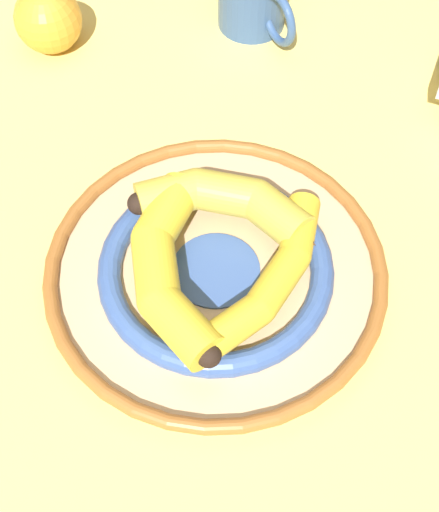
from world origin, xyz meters
The scene contains 6 objects.
ground_plane centered at (0.00, 0.00, 0.00)m, with size 2.80×2.80×0.00m, color #E5CC6B.
decorative_bowl centered at (0.00, 0.02, 0.02)m, with size 0.32×0.32×0.03m.
banana_a centered at (0.01, -0.03, 0.05)m, with size 0.20×0.08×0.03m.
banana_b centered at (0.04, 0.05, 0.05)m, with size 0.12×0.16×0.04m.
banana_c centered at (-0.04, 0.04, 0.05)m, with size 0.14×0.18×0.04m.
apple centered at (0.08, 0.40, 0.04)m, with size 0.08×0.08×0.09m.
Camera 1 is at (-0.24, -0.25, 0.58)m, focal length 50.00 mm.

